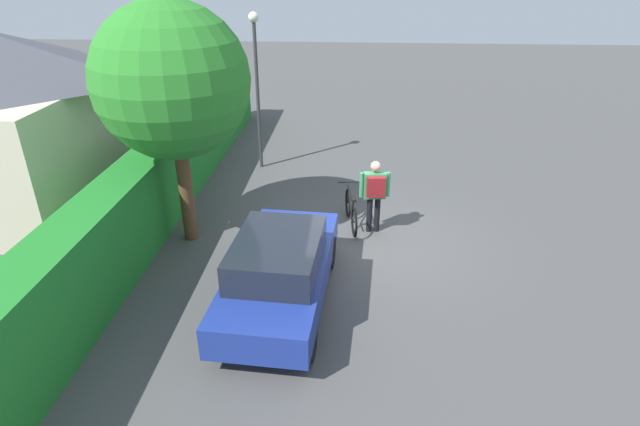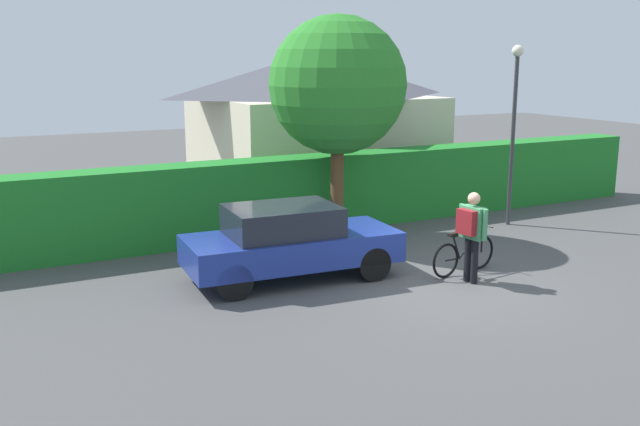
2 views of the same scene
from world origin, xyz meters
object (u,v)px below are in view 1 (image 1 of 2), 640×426
person_rider (375,190)px  street_lamp (256,72)px  bicycle (351,211)px  tree_kerbside (172,82)px  parked_car_near (280,269)px

person_rider → street_lamp: street_lamp is taller
bicycle → tree_kerbside: (-0.85, 3.56, 3.10)m
parked_car_near → person_rider: person_rider is taller
parked_car_near → street_lamp: 7.22m
tree_kerbside → person_rider: bearing=-82.0°
person_rider → street_lamp: size_ratio=0.39×
parked_car_near → bicycle: 3.40m
parked_car_near → tree_kerbside: bearing=45.5°
bicycle → street_lamp: bearing=37.4°
parked_car_near → person_rider: size_ratio=2.39×
bicycle → street_lamp: (3.59, 2.75, 2.44)m
parked_car_near → bicycle: bearing=-21.0°
street_lamp → tree_kerbside: size_ratio=0.87×
parked_car_near → person_rider: (2.88, -1.72, 0.30)m
parked_car_near → street_lamp: size_ratio=0.93×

